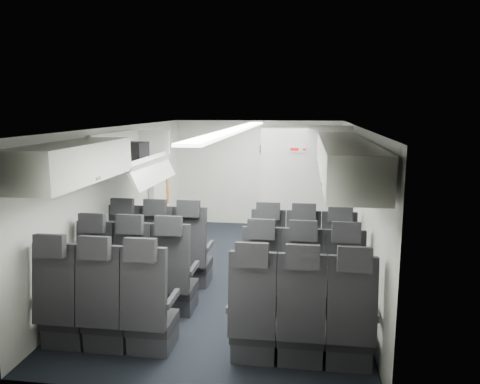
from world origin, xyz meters
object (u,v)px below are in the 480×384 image
(seat_row_rear, at_px, (201,317))
(carry_on_bag, at_px, (131,151))
(seat_row_front, at_px, (230,259))
(boarding_door, at_px, (160,189))
(flight_attendant, at_px, (271,195))
(galley_unit, at_px, (304,182))
(seat_row_mid, at_px, (218,283))

(seat_row_rear, xyz_separation_m, carry_on_bag, (-1.44, 2.06, 1.41))
(seat_row_front, distance_m, boarding_door, 2.71)
(seat_row_rear, distance_m, flight_attendant, 3.86)
(boarding_door, bearing_deg, carry_on_bag, -83.92)
(seat_row_front, height_order, flight_attendant, flight_attendant)
(seat_row_front, relative_size, galley_unit, 1.75)
(boarding_door, bearing_deg, seat_row_rear, -67.13)
(seat_row_mid, bearing_deg, seat_row_rear, -90.00)
(carry_on_bag, bearing_deg, seat_row_front, -1.98)
(boarding_door, height_order, flight_attendant, boarding_door)
(seat_row_front, relative_size, seat_row_rear, 1.00)
(seat_row_front, xyz_separation_m, carry_on_bag, (-1.44, 0.26, 1.41))
(seat_row_rear, relative_size, boarding_door, 1.79)
(galley_unit, height_order, flight_attendant, galley_unit)
(seat_row_mid, relative_size, flight_attendant, 1.82)
(flight_attendant, bearing_deg, galley_unit, -5.19)
(seat_row_front, distance_m, galley_unit, 3.43)
(seat_row_front, xyz_separation_m, seat_row_mid, (0.00, -0.90, 0.00))
(seat_row_rear, bearing_deg, seat_row_mid, 90.00)
(seat_row_rear, height_order, galley_unit, galley_unit)
(seat_row_front, bearing_deg, boarding_door, 128.16)
(boarding_door, xyz_separation_m, flight_attendant, (2.04, -0.08, -0.04))
(flight_attendant, bearing_deg, seat_row_front, -172.51)
(galley_unit, xyz_separation_m, boarding_door, (-2.59, -1.17, 0.00))
(seat_row_mid, height_order, galley_unit, galley_unit)
(seat_row_front, distance_m, carry_on_bag, 2.03)
(galley_unit, distance_m, boarding_door, 2.84)
(seat_row_mid, height_order, seat_row_rear, same)
(flight_attendant, bearing_deg, carry_on_bag, 152.26)
(seat_row_front, relative_size, flight_attendant, 1.82)
(flight_attendant, bearing_deg, boarding_door, 106.47)
(seat_row_rear, height_order, carry_on_bag, carry_on_bag)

